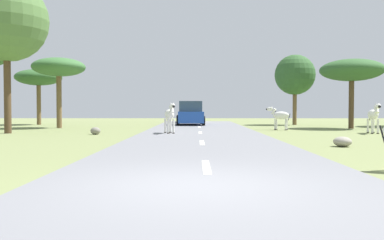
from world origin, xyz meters
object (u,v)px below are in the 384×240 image
(tree_4, at_px, (295,75))
(rock_3, at_px, (95,131))
(zebra_0, at_px, (170,115))
(tree_6, at_px, (352,71))
(zebra_2, at_px, (374,115))
(tree_7, at_px, (59,68))
(zebra_3, at_px, (280,116))
(tree_0, at_px, (7,21))
(car_0, at_px, (190,114))
(car_1, at_px, (190,113))
(tree_2, at_px, (39,78))
(rock_4, at_px, (342,142))

(tree_4, height_order, rock_3, tree_4)
(zebra_0, distance_m, tree_6, 12.65)
(zebra_2, relative_size, tree_7, 0.37)
(zebra_3, bearing_deg, tree_4, 10.17)
(tree_0, xyz_separation_m, tree_7, (0.74, 5.59, -1.83))
(car_0, relative_size, car_1, 1.00)
(car_0, relative_size, tree_7, 0.98)
(tree_2, relative_size, tree_7, 0.95)
(tree_0, bearing_deg, zebra_2, 0.26)
(zebra_3, xyz_separation_m, tree_0, (-14.51, -3.38, 4.86))
(tree_0, xyz_separation_m, tree_6, (19.31, 4.98, -2.07))
(car_0, distance_m, tree_2, 12.11)
(car_0, xyz_separation_m, rock_4, (5.32, -16.49, -0.68))
(zebra_2, height_order, zebra_3, zebra_2)
(car_0, distance_m, car_1, 5.51)
(zebra_3, xyz_separation_m, tree_7, (-13.77, 2.22, 3.03))
(car_0, distance_m, tree_6, 11.44)
(zebra_0, distance_m, zebra_3, 7.40)
(car_0, height_order, rock_4, car_0)
(zebra_2, height_order, tree_0, tree_0)
(zebra_0, xyz_separation_m, tree_4, (8.85, 11.30, 2.86))
(tree_2, bearing_deg, zebra_2, -26.79)
(zebra_3, bearing_deg, car_1, 55.17)
(car_1, height_order, rock_4, car_1)
(tree_7, relative_size, rock_4, 7.01)
(car_1, bearing_deg, rock_4, 105.66)
(tree_0, xyz_separation_m, tree_2, (-2.57, 10.76, -2.08))
(tree_6, height_order, tree_7, tree_7)
(zebra_2, height_order, car_0, car_0)
(zebra_2, relative_size, tree_6, 0.38)
(zebra_0, relative_size, car_1, 0.36)
(tree_6, bearing_deg, tree_0, -165.53)
(tree_0, height_order, rock_4, tree_0)
(zebra_0, relative_size, tree_6, 0.36)
(zebra_0, distance_m, tree_4, 14.63)
(zebra_2, bearing_deg, zebra_3, -32.85)
(tree_0, relative_size, tree_4, 1.45)
(zebra_3, height_order, rock_4, zebra_3)
(car_0, bearing_deg, tree_4, 6.13)
(zebra_0, relative_size, zebra_3, 1.12)
(zebra_0, distance_m, tree_7, 10.21)
(tree_4, bearing_deg, car_1, 151.96)
(tree_0, distance_m, tree_2, 11.26)
(car_0, xyz_separation_m, tree_6, (10.16, -4.47, 2.78))
(tree_4, relative_size, tree_6, 1.24)
(zebra_0, bearing_deg, car_1, -109.09)
(zebra_0, height_order, zebra_2, zebra_2)
(tree_0, bearing_deg, rock_3, -10.88)
(tree_7, height_order, rock_3, tree_7)
(zebra_2, height_order, car_1, car_1)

